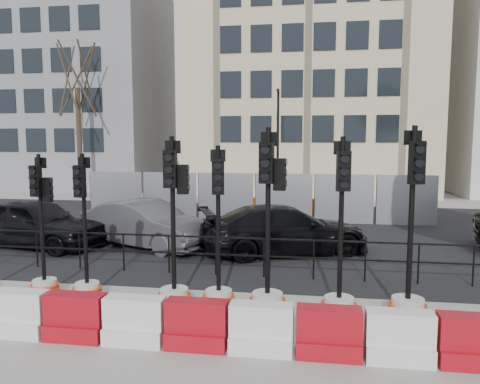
% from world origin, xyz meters
% --- Properties ---
extents(ground, '(120.00, 120.00, 0.00)m').
position_xyz_m(ground, '(0.00, 0.00, 0.00)').
color(ground, '#51514C').
rests_on(ground, ground).
extents(sidewalk_near, '(40.00, 6.00, 0.02)m').
position_xyz_m(sidewalk_near, '(0.00, -3.00, 0.01)').
color(sidewalk_near, gray).
rests_on(sidewalk_near, ground).
extents(road, '(40.00, 14.00, 0.03)m').
position_xyz_m(road, '(0.00, 7.00, 0.01)').
color(road, black).
rests_on(road, ground).
extents(sidewalk_far, '(40.00, 4.00, 0.02)m').
position_xyz_m(sidewalk_far, '(0.00, 16.00, 0.01)').
color(sidewalk_far, gray).
rests_on(sidewalk_far, ground).
extents(building_grey, '(11.00, 9.06, 14.00)m').
position_xyz_m(building_grey, '(-14.00, 21.99, 7.00)').
color(building_grey, gray).
rests_on(building_grey, ground).
extents(building_cream, '(15.00, 10.06, 18.00)m').
position_xyz_m(building_cream, '(2.00, 21.99, 9.00)').
color(building_cream, beige).
rests_on(building_cream, ground).
extents(kerb_railing, '(18.00, 0.04, 1.00)m').
position_xyz_m(kerb_railing, '(0.00, 1.20, 0.69)').
color(kerb_railing, black).
rests_on(kerb_railing, ground).
extents(heras_fencing, '(14.33, 1.72, 2.00)m').
position_xyz_m(heras_fencing, '(0.57, 9.86, 0.65)').
color(heras_fencing, '#93959B').
rests_on(heras_fencing, ground).
extents(lamp_post_far, '(0.12, 0.56, 6.00)m').
position_xyz_m(lamp_post_far, '(0.50, 14.98, 3.22)').
color(lamp_post_far, black).
rests_on(lamp_post_far, ground).
extents(tree_bare_far, '(2.00, 2.00, 9.00)m').
position_xyz_m(tree_bare_far, '(-11.00, 15.50, 6.65)').
color(tree_bare_far, '#473828').
rests_on(tree_bare_far, ground).
extents(barrier_row, '(12.55, 0.50, 0.80)m').
position_xyz_m(barrier_row, '(-0.00, -2.80, 0.37)').
color(barrier_row, '#B70E1F').
rests_on(barrier_row, ground).
extents(traffic_signal_b, '(0.61, 0.61, 3.07)m').
position_xyz_m(traffic_signal_b, '(-3.34, -0.86, 0.73)').
color(traffic_signal_b, silver).
rests_on(traffic_signal_b, ground).
extents(traffic_signal_c, '(0.61, 0.61, 3.09)m').
position_xyz_m(traffic_signal_c, '(-2.33, -0.93, 0.64)').
color(traffic_signal_c, silver).
rests_on(traffic_signal_c, ground).
extents(traffic_signal_d, '(0.68, 0.68, 3.44)m').
position_xyz_m(traffic_signal_d, '(-0.35, -1.15, 0.82)').
color(traffic_signal_d, silver).
rests_on(traffic_signal_d, ground).
extents(traffic_signal_e, '(0.64, 0.64, 3.26)m').
position_xyz_m(traffic_signal_e, '(0.53, -1.04, 0.67)').
color(traffic_signal_e, silver).
rests_on(traffic_signal_e, ground).
extents(traffic_signal_f, '(0.71, 0.71, 3.60)m').
position_xyz_m(traffic_signal_f, '(1.52, -1.18, 0.86)').
color(traffic_signal_f, silver).
rests_on(traffic_signal_f, ground).
extents(traffic_signal_g, '(0.68, 0.68, 3.43)m').
position_xyz_m(traffic_signal_g, '(2.87, -1.17, 0.71)').
color(traffic_signal_g, silver).
rests_on(traffic_signal_g, ground).
extents(traffic_signal_h, '(0.72, 0.72, 3.63)m').
position_xyz_m(traffic_signal_h, '(4.13, -1.10, 0.75)').
color(traffic_signal_h, silver).
rests_on(traffic_signal_h, ground).
extents(car_a, '(3.54, 5.21, 1.54)m').
position_xyz_m(car_a, '(-6.20, 3.38, 0.77)').
color(car_a, black).
rests_on(car_a, ground).
extents(car_b, '(4.91, 5.63, 1.47)m').
position_xyz_m(car_b, '(-2.80, 3.94, 0.73)').
color(car_b, '#4A4A4F').
rests_on(car_b, ground).
extents(car_c, '(5.40, 6.36, 1.45)m').
position_xyz_m(car_c, '(1.55, 3.75, 0.72)').
color(car_c, black).
rests_on(car_c, ground).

